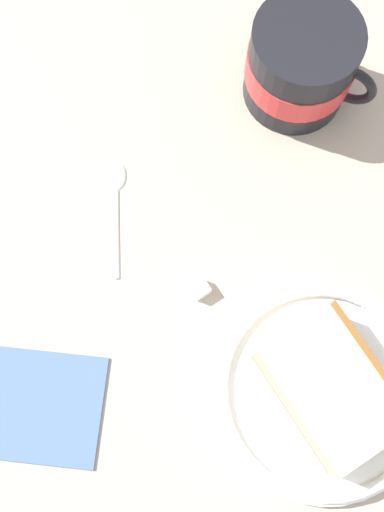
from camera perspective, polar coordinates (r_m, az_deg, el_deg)
The scene contains 7 objects.
ground_plane at distance 58.15cm, azimuth 6.73°, elevation -2.44°, with size 140.50×140.50×2.47cm, color tan.
small_plate at distance 55.43cm, azimuth 12.04°, elevation -12.17°, with size 18.91×18.91×2.10cm.
cake_slice at distance 53.00cm, azimuth 12.84°, elevation -11.88°, with size 13.85×13.07×4.87cm.
tea_mug at distance 60.35cm, azimuth 10.16°, elevation 17.18°, with size 10.20×12.25×9.40cm.
teaspoon at distance 59.02cm, azimuth -7.10°, elevation 5.89°, with size 11.75×2.55×0.80cm.
folded_napkin at distance 56.92cm, azimuth -15.45°, elevation -13.20°, with size 9.58×13.78×0.60cm, color slate.
sugar_cube at distance 55.60cm, azimuth 0.72°, elevation -3.04°, with size 1.53×1.53×1.53cm, color white.
Camera 1 is at (-12.42, 5.94, 55.27)cm, focal length 42.89 mm.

